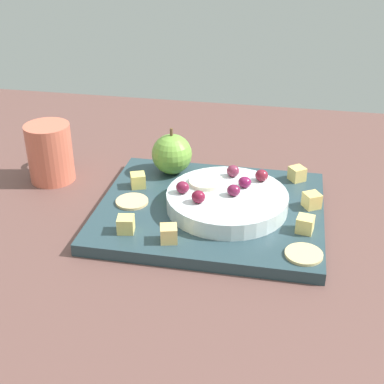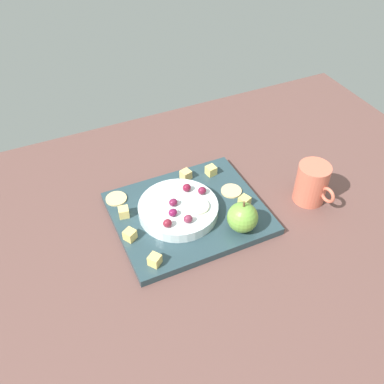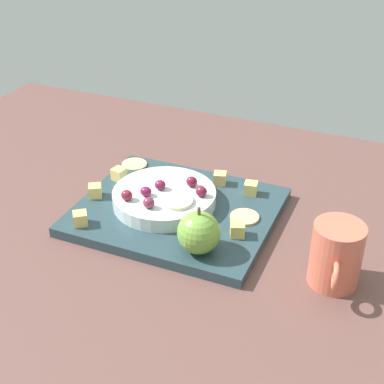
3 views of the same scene
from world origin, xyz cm
name	(u,v)px [view 2 (image 2 of 3)]	position (x,y,z in cm)	size (l,w,h in cm)	color
table	(211,228)	(0.00, 0.00, 2.48)	(135.77, 94.21, 4.95)	brown
platter	(189,213)	(4.02, -3.72, 5.84)	(33.31, 28.02, 1.78)	#283F46
serving_dish	(178,209)	(6.47, -3.96, 7.97)	(17.98, 17.98, 2.48)	silver
apple_whole	(243,217)	(-4.18, 6.06, 10.09)	(6.70, 6.70, 6.70)	#6CA13B
apple_stem	(244,204)	(-4.18, 6.06, 14.04)	(0.50, 0.50, 1.20)	brown
cheese_cube_0	(187,174)	(-0.27, -14.19, 7.86)	(2.25, 2.25, 2.25)	#EBC270
cheese_cube_1	(124,212)	(17.89, -8.27, 7.86)	(2.25, 2.25, 2.25)	#F3D476
cheese_cube_2	(211,170)	(-6.34, -13.04, 7.86)	(2.25, 2.25, 2.25)	#E4CE6E
cheese_cube_3	(130,235)	(18.81, -1.29, 7.86)	(2.25, 2.25, 2.25)	#F2C96A
cheese_cube_4	(245,202)	(-8.36, 0.14, 7.86)	(2.25, 2.25, 2.25)	#E1CE68
cheese_cube_5	(155,260)	(16.46, 7.20, 7.86)	(2.25, 2.25, 2.25)	#E9C66B
cracker_0	(231,191)	(-7.85, -5.19, 6.93)	(4.92, 4.92, 0.40)	#DCBA80
cracker_1	(116,199)	(17.88, -14.16, 6.93)	(4.92, 4.92, 0.40)	#D4BA7D
grape_0	(188,219)	(6.56, 1.63, 10.15)	(1.97, 1.77, 1.86)	maroon
grape_1	(167,223)	(11.04, 0.96, 10.14)	(1.97, 1.77, 1.85)	maroon
grape_2	(201,191)	(0.37, -5.10, 10.13)	(1.97, 1.77, 1.83)	maroon
grape_3	(173,202)	(7.43, -4.42, 10.06)	(1.97, 1.77, 1.68)	maroon
grape_4	(173,213)	(8.74, -1.55, 10.04)	(1.97, 1.77, 1.65)	maroon
grape_5	(187,188)	(2.78, -7.46, 10.14)	(1.97, 1.77, 1.86)	maroon
apple_slice_0	(197,206)	(2.90, -1.57, 9.52)	(5.29, 5.29, 0.60)	beige
cup	(312,183)	(-24.42, 3.15, 9.90)	(7.48, 10.65, 9.89)	#D1654D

